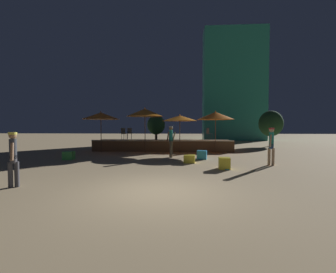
{
  "coord_description": "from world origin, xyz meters",
  "views": [
    {
      "loc": [
        0.73,
        -6.21,
        1.8
      ],
      "look_at": [
        0.0,
        4.16,
        1.39
      ],
      "focal_mm": 24.0,
      "sensor_mm": 36.0,
      "label": 1
    }
  ],
  "objects_px": {
    "cube_seat_3": "(189,159)",
    "background_tree_1": "(156,125)",
    "patio_umbrella_0": "(145,113)",
    "person_2": "(271,144)",
    "bistro_chair_0": "(124,133)",
    "patio_umbrella_1": "(101,116)",
    "bistro_chair_1": "(130,132)",
    "background_tree_0": "(271,124)",
    "person_0": "(171,139)",
    "bistro_chair_2": "(209,133)",
    "patio_umbrella_2": "(216,116)",
    "patio_umbrella_3": "(180,118)",
    "cube_seat_1": "(202,155)",
    "frisbee_disc": "(227,169)",
    "cube_seat_0": "(69,155)",
    "person_1": "(13,157)",
    "cube_seat_2": "(224,163)"
  },
  "relations": [
    {
      "from": "frisbee_disc",
      "to": "cube_seat_0",
      "type": "bearing_deg",
      "value": 163.39
    },
    {
      "from": "person_0",
      "to": "bistro_chair_0",
      "type": "xyz_separation_m",
      "value": [
        -3.85,
        3.51,
        0.32
      ]
    },
    {
      "from": "patio_umbrella_0",
      "to": "frisbee_disc",
      "type": "xyz_separation_m",
      "value": [
        4.62,
        -6.29,
        -2.86
      ]
    },
    {
      "from": "patio_umbrella_1",
      "to": "cube_seat_3",
      "type": "height_order",
      "value": "patio_umbrella_1"
    },
    {
      "from": "cube_seat_1",
      "to": "bistro_chair_1",
      "type": "distance_m",
      "value": 7.48
    },
    {
      "from": "patio_umbrella_0",
      "to": "person_2",
      "type": "height_order",
      "value": "patio_umbrella_0"
    },
    {
      "from": "person_2",
      "to": "background_tree_0",
      "type": "bearing_deg",
      "value": 101.47
    },
    {
      "from": "bistro_chair_1",
      "to": "background_tree_0",
      "type": "height_order",
      "value": "background_tree_0"
    },
    {
      "from": "person_0",
      "to": "background_tree_0",
      "type": "distance_m",
      "value": 12.62
    },
    {
      "from": "frisbee_disc",
      "to": "person_1",
      "type": "bearing_deg",
      "value": -154.51
    },
    {
      "from": "patio_umbrella_0",
      "to": "bistro_chair_0",
      "type": "distance_m",
      "value": 2.56
    },
    {
      "from": "person_2",
      "to": "background_tree_1",
      "type": "height_order",
      "value": "background_tree_1"
    },
    {
      "from": "cube_seat_2",
      "to": "person_2",
      "type": "relative_size",
      "value": 0.29
    },
    {
      "from": "cube_seat_3",
      "to": "bistro_chair_1",
      "type": "bearing_deg",
      "value": 126.05
    },
    {
      "from": "patio_umbrella_2",
      "to": "person_2",
      "type": "relative_size",
      "value": 1.66
    },
    {
      "from": "patio_umbrella_2",
      "to": "cube_seat_3",
      "type": "relative_size",
      "value": 4.97
    },
    {
      "from": "background_tree_0",
      "to": "cube_seat_2",
      "type": "bearing_deg",
      "value": -118.07
    },
    {
      "from": "person_0",
      "to": "bistro_chair_1",
      "type": "xyz_separation_m",
      "value": [
        -3.61,
        4.45,
        0.32
      ]
    },
    {
      "from": "cube_seat_2",
      "to": "person_2",
      "type": "xyz_separation_m",
      "value": [
        2.4,
        1.12,
        0.78
      ]
    },
    {
      "from": "bistro_chair_0",
      "to": "background_tree_1",
      "type": "relative_size",
      "value": 0.28
    },
    {
      "from": "person_1",
      "to": "bistro_chair_2",
      "type": "xyz_separation_m",
      "value": [
        7.01,
        10.98,
        0.49
      ]
    },
    {
      "from": "patio_umbrella_0",
      "to": "bistro_chair_1",
      "type": "relative_size",
      "value": 3.59
    },
    {
      "from": "patio_umbrella_0",
      "to": "cube_seat_1",
      "type": "distance_m",
      "value": 5.57
    },
    {
      "from": "patio_umbrella_0",
      "to": "patio_umbrella_2",
      "type": "height_order",
      "value": "patio_umbrella_0"
    },
    {
      "from": "patio_umbrella_3",
      "to": "person_0",
      "type": "height_order",
      "value": "patio_umbrella_3"
    },
    {
      "from": "patio_umbrella_0",
      "to": "patio_umbrella_1",
      "type": "xyz_separation_m",
      "value": [
        -3.25,
        0.03,
        -0.23
      ]
    },
    {
      "from": "patio_umbrella_1",
      "to": "background_tree_1",
      "type": "distance_m",
      "value": 10.41
    },
    {
      "from": "cube_seat_3",
      "to": "patio_umbrella_3",
      "type": "bearing_deg",
      "value": 97.22
    },
    {
      "from": "patio_umbrella_3",
      "to": "bistro_chair_0",
      "type": "distance_m",
      "value": 4.57
    },
    {
      "from": "patio_umbrella_0",
      "to": "bistro_chair_2",
      "type": "xyz_separation_m",
      "value": [
        4.68,
        1.37,
        -1.46
      ]
    },
    {
      "from": "background_tree_1",
      "to": "bistro_chair_0",
      "type": "bearing_deg",
      "value": -98.88
    },
    {
      "from": "patio_umbrella_2",
      "to": "person_2",
      "type": "xyz_separation_m",
      "value": [
        1.91,
        -5.15,
        -1.6
      ]
    },
    {
      "from": "bistro_chair_1",
      "to": "bistro_chair_0",
      "type": "bearing_deg",
      "value": -114.54
    },
    {
      "from": "patio_umbrella_3",
      "to": "cube_seat_3",
      "type": "relative_size",
      "value": 4.58
    },
    {
      "from": "bistro_chair_2",
      "to": "cube_seat_0",
      "type": "bearing_deg",
      "value": 97.23
    },
    {
      "from": "person_1",
      "to": "background_tree_0",
      "type": "height_order",
      "value": "background_tree_0"
    },
    {
      "from": "frisbee_disc",
      "to": "patio_umbrella_0",
      "type": "bearing_deg",
      "value": 126.3
    },
    {
      "from": "cube_seat_3",
      "to": "person_0",
      "type": "height_order",
      "value": "person_0"
    },
    {
      "from": "patio_umbrella_0",
      "to": "person_0",
      "type": "xyz_separation_m",
      "value": [
        2.0,
        -2.51,
        -1.78
      ]
    },
    {
      "from": "cube_seat_2",
      "to": "person_1",
      "type": "distance_m",
      "value": 7.73
    },
    {
      "from": "cube_seat_0",
      "to": "bistro_chair_1",
      "type": "distance_m",
      "value": 6.23
    },
    {
      "from": "patio_umbrella_0",
      "to": "cube_seat_3",
      "type": "xyz_separation_m",
      "value": [
        3.07,
        -4.48,
        -2.68
      ]
    },
    {
      "from": "bistro_chair_0",
      "to": "patio_umbrella_1",
      "type": "bearing_deg",
      "value": 171.28
    },
    {
      "from": "bistro_chair_1",
      "to": "background_tree_0",
      "type": "xyz_separation_m",
      "value": [
        12.71,
        4.24,
        0.76
      ]
    },
    {
      "from": "bistro_chair_2",
      "to": "background_tree_0",
      "type": "bearing_deg",
      "value": -77.77
    },
    {
      "from": "cube_seat_2",
      "to": "person_0",
      "type": "relative_size",
      "value": 0.27
    },
    {
      "from": "cube_seat_3",
      "to": "background_tree_1",
      "type": "bearing_deg",
      "value": 103.58
    },
    {
      "from": "bistro_chair_2",
      "to": "person_2",
      "type": "bearing_deg",
      "value": 174.91
    },
    {
      "from": "person_2",
      "to": "patio_umbrella_0",
      "type": "bearing_deg",
      "value": 176.08
    },
    {
      "from": "cube_seat_3",
      "to": "cube_seat_2",
      "type": "bearing_deg",
      "value": -48.26
    }
  ]
}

